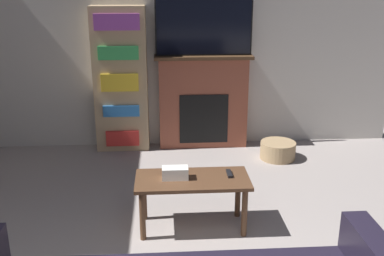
{
  "coord_description": "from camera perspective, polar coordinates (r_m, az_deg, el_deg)",
  "views": [
    {
      "loc": [
        -0.1,
        -1.31,
        2.07
      ],
      "look_at": [
        0.15,
        2.6,
        0.77
      ],
      "focal_mm": 42.0,
      "sensor_mm": 36.0,
      "label": 1
    }
  ],
  "objects": [
    {
      "name": "storage_basket",
      "position": [
        5.53,
        10.84,
        -2.79
      ],
      "size": [
        0.42,
        0.42,
        0.21
      ],
      "color": "tan",
      "rests_on": "ground_plane"
    },
    {
      "name": "remote_control",
      "position": [
        3.9,
        4.76,
        -5.79
      ],
      "size": [
        0.04,
        0.15,
        0.02
      ],
      "color": "black",
      "rests_on": "coffee_table"
    },
    {
      "name": "tv",
      "position": [
        5.52,
        1.52,
        12.76
      ],
      "size": [
        1.17,
        0.03,
        0.69
      ],
      "color": "black",
      "rests_on": "fireplace"
    },
    {
      "name": "fireplace",
      "position": [
        5.71,
        1.43,
        3.4
      ],
      "size": [
        1.21,
        0.28,
        1.18
      ],
      "color": "brown",
      "rests_on": "ground_plane"
    },
    {
      "name": "coffee_table",
      "position": [
        3.86,
        0.06,
        -7.38
      ],
      "size": [
        0.97,
        0.46,
        0.47
      ],
      "color": "brown",
      "rests_on": "ground_plane"
    },
    {
      "name": "wall_back",
      "position": [
        5.68,
        -2.73,
        11.07
      ],
      "size": [
        5.76,
        0.06,
        2.7
      ],
      "color": "beige",
      "rests_on": "ground_plane"
    },
    {
      "name": "bookshelf",
      "position": [
        5.62,
        -9.04,
        6.04
      ],
      "size": [
        0.65,
        0.29,
        1.78
      ],
      "color": "tan",
      "rests_on": "ground_plane"
    },
    {
      "name": "tissue_box",
      "position": [
        3.8,
        -2.16,
        -5.72
      ],
      "size": [
        0.22,
        0.12,
        0.1
      ],
      "color": "white",
      "rests_on": "coffee_table"
    }
  ]
}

